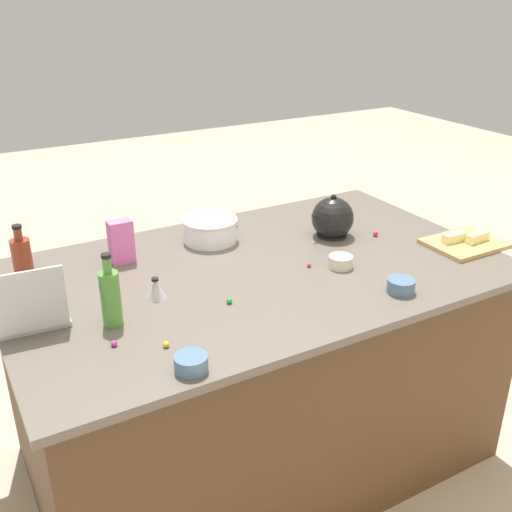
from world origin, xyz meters
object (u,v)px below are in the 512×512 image
(kettle, at_px, (332,218))
(candy_bag, at_px, (121,241))
(laptop, at_px, (16,313))
(mixing_bowl_large, at_px, (210,229))
(bottle_soy, at_px, (22,258))
(butter_stick_left, at_px, (455,237))
(ramekin_small, at_px, (191,363))
(bottle_olive, at_px, (111,297))
(butter_stick_right, at_px, (477,237))
(kitchen_timer, at_px, (156,289))
(cutting_board, at_px, (465,243))
(ramekin_medium, at_px, (401,286))
(ramekin_wide, at_px, (341,262))

(kettle, relative_size, candy_bag, 1.25)
(laptop, relative_size, mixing_bowl_large, 1.41)
(bottle_soy, bearing_deg, kettle, 170.38)
(butter_stick_left, height_order, ramekin_small, butter_stick_left)
(butter_stick_left, relative_size, ramekin_small, 1.14)
(butter_stick_left, distance_m, ramekin_small, 1.34)
(bottle_olive, xyz_separation_m, butter_stick_right, (-1.50, 0.12, -0.06))
(mixing_bowl_large, height_order, candy_bag, candy_bag)
(kettle, height_order, ramekin_small, kettle)
(butter_stick_right, height_order, kitchen_timer, kitchen_timer)
(bottle_soy, height_order, cutting_board, bottle_soy)
(mixing_bowl_large, relative_size, candy_bag, 1.36)
(kitchen_timer, bearing_deg, bottle_soy, -45.27)
(bottle_soy, xyz_separation_m, kitchen_timer, (-0.37, 0.37, -0.05))
(ramekin_medium, height_order, ramekin_wide, ramekin_medium)
(ramekin_small, bearing_deg, laptop, -52.27)
(bottle_soy, bearing_deg, butter_stick_right, 160.73)
(candy_bag, bearing_deg, kitchen_timer, 90.78)
(cutting_board, xyz_separation_m, ramekin_medium, (0.51, 0.18, 0.02))
(ramekin_medium, xyz_separation_m, ramekin_wide, (0.06, -0.27, -0.00))
(kettle, bearing_deg, bottle_soy, -9.62)
(mixing_bowl_large, xyz_separation_m, ramekin_medium, (-0.38, 0.75, -0.03))
(laptop, distance_m, butter_stick_right, 1.79)
(cutting_board, bearing_deg, kitchen_timer, -8.81)
(butter_stick_right, distance_m, ramekin_small, 1.41)
(mixing_bowl_large, bearing_deg, candy_bag, 2.77)
(cutting_board, xyz_separation_m, butter_stick_left, (0.04, -0.02, 0.03))
(butter_stick_left, bearing_deg, bottle_soy, -18.75)
(bottle_olive, bearing_deg, kettle, -166.00)
(bottle_soy, height_order, candy_bag, bottle_soy)
(butter_stick_left, distance_m, candy_bag, 1.35)
(ramekin_wide, height_order, candy_bag, candy_bag)
(bottle_soy, relative_size, butter_stick_right, 1.95)
(laptop, relative_size, ramekin_small, 3.41)
(bottle_soy, relative_size, ramekin_small, 2.23)
(bottle_soy, bearing_deg, candy_bag, 176.54)
(cutting_board, height_order, ramekin_medium, ramekin_medium)
(laptop, xyz_separation_m, candy_bag, (-0.44, -0.31, 0.04))
(bottle_soy, xyz_separation_m, kettle, (-1.23, 0.21, -0.01))
(candy_bag, bearing_deg, ramekin_small, 85.44)
(bottle_soy, distance_m, ramekin_medium, 1.36)
(bottle_soy, bearing_deg, ramekin_small, 109.88)
(butter_stick_left, relative_size, candy_bag, 0.65)
(kitchen_timer, bearing_deg, ramekin_wide, 170.91)
(butter_stick_right, bearing_deg, kitchen_timer, -9.48)
(bottle_soy, distance_m, butter_stick_right, 1.79)
(mixing_bowl_large, height_order, butter_stick_left, mixing_bowl_large)
(ramekin_medium, distance_m, candy_bag, 1.06)
(ramekin_wide, bearing_deg, laptop, -7.42)
(laptop, xyz_separation_m, bottle_olive, (-0.27, 0.14, 0.05))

